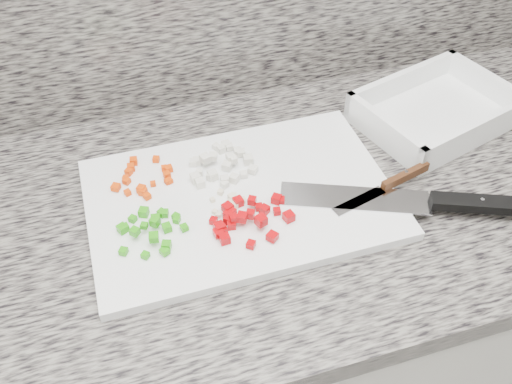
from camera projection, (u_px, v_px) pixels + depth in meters
cabinet at (239, 352)px, 1.26m from camera, size 3.92×0.62×0.86m
countertop at (233, 212)px, 0.94m from camera, size 3.96×0.64×0.04m
cutting_board at (241, 199)px, 0.93m from camera, size 0.49×0.33×0.02m
carrot_pile at (142, 177)px, 0.94m from camera, size 0.11×0.10×0.01m
onion_pile at (221, 164)px, 0.96m from camera, size 0.12×0.11×0.02m
green_pepper_pile at (152, 228)px, 0.86m from camera, size 0.11×0.10×0.02m
red_pepper_pile at (246, 218)px, 0.87m from camera, size 0.13×0.11×0.03m
garlic_pile at (229, 202)px, 0.90m from camera, size 0.06×0.06×0.01m
chef_knife at (437, 202)px, 0.90m from camera, size 0.38×0.19×0.02m
paring_knife at (394, 182)px, 0.93m from camera, size 0.19×0.07×0.02m
tray at (436, 112)px, 1.07m from camera, size 0.32×0.27×0.06m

